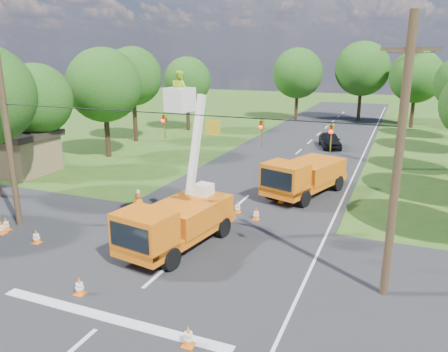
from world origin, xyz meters
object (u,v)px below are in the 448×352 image
at_px(tree_left_e, 133,77).
at_px(pole_right_far, 406,86).
at_px(ground_worker, 139,209).
at_px(traffic_cone_4, 36,237).
at_px(pole_right_mid, 404,103).
at_px(traffic_cone_6, 6,224).
at_px(second_truck, 304,176).
at_px(traffic_cone_0, 79,286).
at_px(traffic_cone_2, 238,207).
at_px(bucket_truck, 176,214).
at_px(traffic_cone_5, 2,228).
at_px(tree_left_d, 104,85).
at_px(pole_right_near, 398,161).
at_px(traffic_cone_7, 336,173).
at_px(distant_car, 330,140).
at_px(tree_far_c, 416,77).
at_px(tree_far_a, 298,73).
at_px(traffic_cone_3, 281,197).
at_px(traffic_cone_8, 256,214).
at_px(tree_left_f, 187,81).
at_px(pole_left, 9,141).
at_px(tree_far_b, 362,69).
at_px(shed, 17,151).

bearing_deg(tree_left_e, pole_right_far, 35.43).
relative_size(ground_worker, traffic_cone_4, 2.59).
bearing_deg(pole_right_mid, traffic_cone_6, -130.83).
xyz_separation_m(second_truck, traffic_cone_0, (-5.07, -14.84, -0.94)).
bearing_deg(traffic_cone_2, bucket_truck, -100.37).
bearing_deg(ground_worker, traffic_cone_0, -84.79).
bearing_deg(traffic_cone_0, traffic_cone_5, 157.36).
bearing_deg(ground_worker, tree_left_d, 122.63).
height_order(bucket_truck, pole_right_near, pole_right_near).
bearing_deg(tree_left_d, traffic_cone_7, 1.42).
height_order(bucket_truck, tree_left_e, tree_left_e).
relative_size(ground_worker, pole_right_mid, 0.18).
bearing_deg(distant_car, tree_far_c, 46.81).
xyz_separation_m(traffic_cone_4, tree_left_d, (-8.10, 16.44, 5.77)).
distance_m(traffic_cone_7, tree_left_d, 20.28).
bearing_deg(tree_far_a, distant_car, -66.68).
relative_size(bucket_truck, pole_right_mid, 0.80).
bearing_deg(traffic_cone_3, traffic_cone_5, -139.56).
xyz_separation_m(bucket_truck, traffic_cone_8, (2.28, 4.72, -1.30)).
relative_size(bucket_truck, tree_far_a, 0.84).
height_order(pole_right_near, tree_left_f, pole_right_near).
distance_m(traffic_cone_5, pole_left, 4.33).
xyz_separation_m(pole_right_near, tree_left_e, (-25.30, 22.00, 1.38)).
distance_m(bucket_truck, second_truck, 10.51).
height_order(traffic_cone_8, tree_left_d, tree_left_d).
distance_m(traffic_cone_5, tree_far_b, 48.29).
distance_m(traffic_cone_2, pole_left, 12.32).
bearing_deg(shed, pole_right_near, -16.80).
xyz_separation_m(traffic_cone_7, tree_left_f, (-19.23, 14.52, 5.33)).
bearing_deg(traffic_cone_2, traffic_cone_4, -134.50).
distance_m(second_truck, traffic_cone_8, 5.39).
relative_size(distant_car, tree_left_f, 0.51).
bearing_deg(traffic_cone_7, traffic_cone_3, -107.77).
distance_m(traffic_cone_8, pole_left, 13.13).
relative_size(pole_left, shed, 1.64).
bearing_deg(tree_left_e, distant_car, 11.97).
bearing_deg(shed, bucket_truck, -22.77).
bearing_deg(traffic_cone_8, pole_right_far, 78.92).
xyz_separation_m(traffic_cone_7, shed, (-22.43, -7.48, 1.26)).
height_order(traffic_cone_7, shed, shed).
height_order(traffic_cone_0, traffic_cone_4, same).
xyz_separation_m(traffic_cone_2, traffic_cone_8, (1.30, -0.62, 0.00)).
distance_m(traffic_cone_4, pole_right_near, 16.18).
relative_size(traffic_cone_4, traffic_cone_6, 1.00).
relative_size(distant_car, pole_right_far, 0.43).
distance_m(traffic_cone_5, pole_right_mid, 28.14).
distance_m(traffic_cone_8, tree_far_b, 40.14).
bearing_deg(bucket_truck, traffic_cone_6, -160.98).
bearing_deg(bucket_truck, traffic_cone_0, -96.03).
bearing_deg(traffic_cone_8, pole_left, -154.31).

